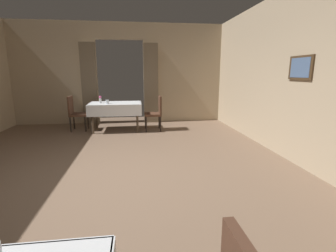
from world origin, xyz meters
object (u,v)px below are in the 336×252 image
at_px(chair_mid_right, 156,111).
at_px(flower_vase_mid, 100,99).
at_px(glass_mid_b, 107,102).
at_px(dining_table_mid, 116,107).
at_px(chair_mid_left, 76,112).

height_order(chair_mid_right, flower_vase_mid, flower_vase_mid).
relative_size(flower_vase_mid, glass_mid_b, 1.83).
bearing_deg(flower_vase_mid, dining_table_mid, -3.02).
height_order(dining_table_mid, chair_mid_right, chair_mid_right).
bearing_deg(glass_mid_b, chair_mid_right, 3.70).
relative_size(dining_table_mid, glass_mid_b, 13.08).
height_order(dining_table_mid, glass_mid_b, glass_mid_b).
relative_size(dining_table_mid, flower_vase_mid, 7.13).
xyz_separation_m(chair_mid_right, flower_vase_mid, (-1.46, 0.14, 0.34)).
relative_size(chair_mid_right, flower_vase_mid, 4.82).
xyz_separation_m(flower_vase_mid, glass_mid_b, (0.20, -0.22, -0.05)).
bearing_deg(dining_table_mid, flower_vase_mid, 176.98).
height_order(dining_table_mid, flower_vase_mid, flower_vase_mid).
bearing_deg(chair_mid_left, dining_table_mid, -6.38).
xyz_separation_m(chair_mid_right, chair_mid_left, (-2.14, 0.24, 0.00)).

